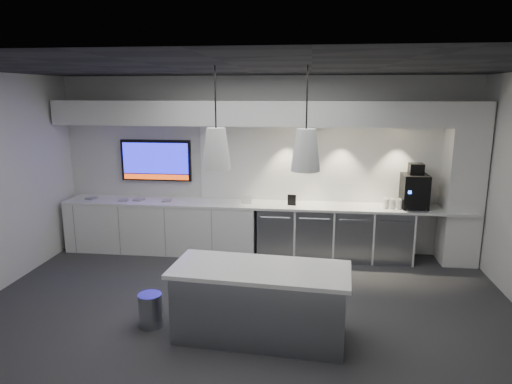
# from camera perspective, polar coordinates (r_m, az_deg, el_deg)

# --- Properties ---
(floor) EXTENTS (7.00, 7.00, 0.00)m
(floor) POSITION_cam_1_polar(r_m,az_deg,el_deg) (5.94, -1.59, -15.01)
(floor) COLOR #323235
(floor) RESTS_ON ground
(ceiling) EXTENTS (7.00, 7.00, 0.00)m
(ceiling) POSITION_cam_1_polar(r_m,az_deg,el_deg) (5.28, -1.79, 15.26)
(ceiling) COLOR black
(ceiling) RESTS_ON wall_back
(wall_back) EXTENTS (7.00, 0.00, 7.00)m
(wall_back) POSITION_cam_1_polar(r_m,az_deg,el_deg) (7.85, 1.00, 3.36)
(wall_back) COLOR silver
(wall_back) RESTS_ON floor
(wall_front) EXTENTS (7.00, 0.00, 7.00)m
(wall_front) POSITION_cam_1_polar(r_m,az_deg,el_deg) (3.09, -8.65, -11.40)
(wall_front) COLOR silver
(wall_front) RESTS_ON floor
(back_counter) EXTENTS (6.80, 0.65, 0.04)m
(back_counter) POSITION_cam_1_polar(r_m,az_deg,el_deg) (7.66, 0.73, -1.61)
(back_counter) COLOR white
(back_counter) RESTS_ON left_base_cabinets
(left_base_cabinets) EXTENTS (3.30, 0.63, 0.86)m
(left_base_cabinets) POSITION_cam_1_polar(r_m,az_deg,el_deg) (8.15, -11.64, -4.29)
(left_base_cabinets) COLOR white
(left_base_cabinets) RESTS_ON floor
(fridge_unit_a) EXTENTS (0.60, 0.61, 0.85)m
(fridge_unit_a) POSITION_cam_1_polar(r_m,az_deg,el_deg) (7.76, 2.57, -4.92)
(fridge_unit_a) COLOR gray
(fridge_unit_a) RESTS_ON floor
(fridge_unit_b) EXTENTS (0.60, 0.61, 0.85)m
(fridge_unit_b) POSITION_cam_1_polar(r_m,az_deg,el_deg) (7.75, 7.24, -5.05)
(fridge_unit_b) COLOR gray
(fridge_unit_b) RESTS_ON floor
(fridge_unit_c) EXTENTS (0.60, 0.61, 0.85)m
(fridge_unit_c) POSITION_cam_1_polar(r_m,az_deg,el_deg) (7.78, 11.90, -5.14)
(fridge_unit_c) COLOR gray
(fridge_unit_c) RESTS_ON floor
(fridge_unit_d) EXTENTS (0.60, 0.61, 0.85)m
(fridge_unit_d) POSITION_cam_1_polar(r_m,az_deg,el_deg) (7.86, 16.49, -5.21)
(fridge_unit_d) COLOR gray
(fridge_unit_d) RESTS_ON floor
(backsplash) EXTENTS (4.60, 0.03, 1.30)m
(backsplash) POSITION_cam_1_polar(r_m,az_deg,el_deg) (7.80, 9.81, 3.49)
(backsplash) COLOR white
(backsplash) RESTS_ON wall_back
(soffit) EXTENTS (6.90, 0.60, 0.40)m
(soffit) POSITION_cam_1_polar(r_m,az_deg,el_deg) (7.46, 0.79, 9.83)
(soffit) COLOR white
(soffit) RESTS_ON wall_back
(column) EXTENTS (0.55, 0.55, 2.60)m
(column) POSITION_cam_1_polar(r_m,az_deg,el_deg) (7.93, 24.42, 0.86)
(column) COLOR white
(column) RESTS_ON floor
(wall_tv) EXTENTS (1.25, 0.07, 0.72)m
(wall_tv) POSITION_cam_1_polar(r_m,az_deg,el_deg) (8.20, -12.39, 3.88)
(wall_tv) COLOR black
(wall_tv) RESTS_ON wall_back
(island) EXTENTS (2.03, 1.00, 0.84)m
(island) POSITION_cam_1_polar(r_m,az_deg,el_deg) (5.28, 0.53, -13.62)
(island) COLOR gray
(island) RESTS_ON floor
(bin) EXTENTS (0.38, 0.38, 0.40)m
(bin) POSITION_cam_1_polar(r_m,az_deg,el_deg) (5.74, -13.07, -14.17)
(bin) COLOR gray
(bin) RESTS_ON floor
(coffee_machine) EXTENTS (0.40, 0.57, 0.72)m
(coffee_machine) POSITION_cam_1_polar(r_m,az_deg,el_deg) (7.76, 19.21, 0.28)
(coffee_machine) COLOR black
(coffee_machine) RESTS_ON back_counter
(sign_black) EXTENTS (0.14, 0.04, 0.18)m
(sign_black) POSITION_cam_1_polar(r_m,az_deg,el_deg) (7.54, 4.49, -1.00)
(sign_black) COLOR black
(sign_black) RESTS_ON back_counter
(sign_white) EXTENTS (0.18, 0.04, 0.14)m
(sign_white) POSITION_cam_1_polar(r_m,az_deg,el_deg) (7.62, -1.22, -0.99)
(sign_white) COLOR white
(sign_white) RESTS_ON back_counter
(cup_cluster) EXTENTS (0.28, 0.18, 0.15)m
(cup_cluster) POSITION_cam_1_polar(r_m,az_deg,el_deg) (7.67, 16.70, -1.39)
(cup_cluster) COLOR white
(cup_cluster) RESTS_ON back_counter
(tray_a) EXTENTS (0.18, 0.18, 0.02)m
(tray_a) POSITION_cam_1_polar(r_m,az_deg,el_deg) (8.47, -19.92, -0.77)
(tray_a) COLOR #969696
(tray_a) RESTS_ON back_counter
(tray_b) EXTENTS (0.20, 0.20, 0.02)m
(tray_b) POSITION_cam_1_polar(r_m,az_deg,el_deg) (8.17, -16.26, -0.99)
(tray_b) COLOR #969696
(tray_b) RESTS_ON back_counter
(tray_c) EXTENTS (0.19, 0.19, 0.02)m
(tray_c) POSITION_cam_1_polar(r_m,az_deg,el_deg) (8.13, -14.47, -0.94)
(tray_c) COLOR #969696
(tray_c) RESTS_ON back_counter
(tray_d) EXTENTS (0.19, 0.19, 0.02)m
(tray_d) POSITION_cam_1_polar(r_m,az_deg,el_deg) (7.96, -11.10, -1.07)
(tray_d) COLOR #969696
(tray_d) RESTS_ON back_counter
(pendant_left) EXTENTS (0.31, 0.31, 1.14)m
(pendant_left) POSITION_cam_1_polar(r_m,az_deg,el_deg) (4.85, -4.98, 5.44)
(pendant_left) COLOR white
(pendant_left) RESTS_ON ceiling
(pendant_right) EXTENTS (0.31, 0.31, 1.14)m
(pendant_right) POSITION_cam_1_polar(r_m,az_deg,el_deg) (4.75, 6.24, 5.26)
(pendant_right) COLOR white
(pendant_right) RESTS_ON ceiling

